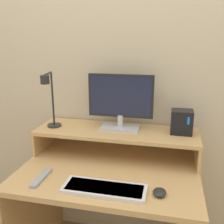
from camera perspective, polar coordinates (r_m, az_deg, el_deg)
wall_back at (r=1.76m, az=2.33°, el=9.40°), size 6.00×0.05×2.50m
desk at (r=1.66m, az=-0.59°, el=-18.94°), size 1.01×0.72×0.72m
monitor_shelf at (r=1.66m, az=0.93°, el=-4.78°), size 1.01×0.32×0.16m
monitor at (r=1.62m, az=1.86°, el=2.34°), size 0.40×0.13×0.35m
desk_lamp at (r=1.65m, az=-13.41°, el=2.88°), size 0.09×0.20×0.36m
router_dock at (r=1.63m, az=14.92°, el=-2.09°), size 0.13×0.11×0.15m
keyboard at (r=1.34m, az=-1.68°, el=-16.33°), size 0.41×0.15×0.02m
mouse at (r=1.33m, az=10.31°, el=-16.82°), size 0.06×0.08×0.03m
remote_control at (r=1.48m, az=-15.15°, el=-13.65°), size 0.04×0.19×0.02m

